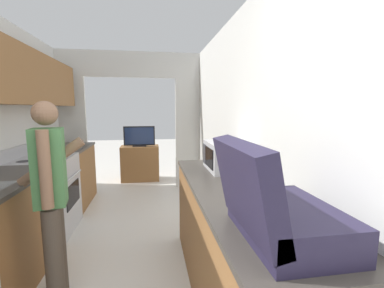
{
  "coord_description": "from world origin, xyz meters",
  "views": [
    {
      "loc": [
        0.34,
        -0.55,
        1.51
      ],
      "look_at": [
        0.89,
        2.85,
        1.02
      ],
      "focal_mm": 24.0,
      "sensor_mm": 36.0,
      "label": 1
    }
  ],
  "objects_px": {
    "microwave": "(226,156)",
    "television": "(139,136)",
    "person": "(51,198)",
    "tv_cabinet": "(140,163)",
    "range_oven": "(45,195)",
    "knife": "(60,150)",
    "suitcase": "(273,209)"
  },
  "relations": [
    {
      "from": "person",
      "to": "television",
      "type": "xyz_separation_m",
      "value": [
        0.51,
        3.34,
        0.1
      ]
    },
    {
      "from": "microwave",
      "to": "television",
      "type": "relative_size",
      "value": 0.77
    },
    {
      "from": "person",
      "to": "microwave",
      "type": "bearing_deg",
      "value": -88.53
    },
    {
      "from": "television",
      "to": "person",
      "type": "bearing_deg",
      "value": -98.76
    },
    {
      "from": "television",
      "to": "knife",
      "type": "xyz_separation_m",
      "value": [
        -1.03,
        -1.55,
        -0.0
      ]
    },
    {
      "from": "tv_cabinet",
      "to": "television",
      "type": "relative_size",
      "value": 1.23
    },
    {
      "from": "microwave",
      "to": "knife",
      "type": "relative_size",
      "value": 1.47
    },
    {
      "from": "range_oven",
      "to": "microwave",
      "type": "xyz_separation_m",
      "value": [
        1.98,
        -0.9,
        0.59
      ]
    },
    {
      "from": "person",
      "to": "television",
      "type": "bearing_deg",
      "value": -19.51
    },
    {
      "from": "person",
      "to": "suitcase",
      "type": "relative_size",
      "value": 2.66
    },
    {
      "from": "range_oven",
      "to": "person",
      "type": "relative_size",
      "value": 0.68
    },
    {
      "from": "person",
      "to": "tv_cabinet",
      "type": "relative_size",
      "value": 2.01
    },
    {
      "from": "person",
      "to": "tv_cabinet",
      "type": "height_order",
      "value": "person"
    },
    {
      "from": "person",
      "to": "suitcase",
      "type": "bearing_deg",
      "value": -138.03
    },
    {
      "from": "tv_cabinet",
      "to": "range_oven",
      "type": "bearing_deg",
      "value": -115.6
    },
    {
      "from": "range_oven",
      "to": "person",
      "type": "height_order",
      "value": "person"
    },
    {
      "from": "suitcase",
      "to": "television",
      "type": "height_order",
      "value": "suitcase"
    },
    {
      "from": "suitcase",
      "to": "microwave",
      "type": "distance_m",
      "value": 1.31
    },
    {
      "from": "range_oven",
      "to": "television",
      "type": "distance_m",
      "value": 2.41
    },
    {
      "from": "person",
      "to": "knife",
      "type": "relative_size",
      "value": 4.68
    },
    {
      "from": "microwave",
      "to": "knife",
      "type": "distance_m",
      "value": 2.46
    },
    {
      "from": "suitcase",
      "to": "television",
      "type": "xyz_separation_m",
      "value": [
        -0.78,
        4.32,
        -0.13
      ]
    },
    {
      "from": "knife",
      "to": "television",
      "type": "bearing_deg",
      "value": 41.95
    },
    {
      "from": "person",
      "to": "television",
      "type": "height_order",
      "value": "person"
    },
    {
      "from": "person",
      "to": "suitcase",
      "type": "xyz_separation_m",
      "value": [
        1.29,
        -0.98,
        0.23
      ]
    },
    {
      "from": "range_oven",
      "to": "microwave",
      "type": "distance_m",
      "value": 2.26
    },
    {
      "from": "person",
      "to": "suitcase",
      "type": "height_order",
      "value": "person"
    },
    {
      "from": "range_oven",
      "to": "person",
      "type": "xyz_separation_m",
      "value": [
        0.52,
        -1.22,
        0.36
      ]
    },
    {
      "from": "person",
      "to": "suitcase",
      "type": "distance_m",
      "value": 1.64
    },
    {
      "from": "microwave",
      "to": "knife",
      "type": "height_order",
      "value": "microwave"
    },
    {
      "from": "microwave",
      "to": "television",
      "type": "xyz_separation_m",
      "value": [
        -0.95,
        3.02,
        -0.12
      ]
    },
    {
      "from": "range_oven",
      "to": "suitcase",
      "type": "height_order",
      "value": "suitcase"
    }
  ]
}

